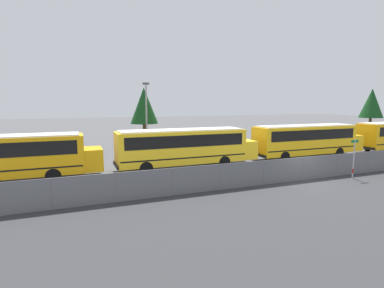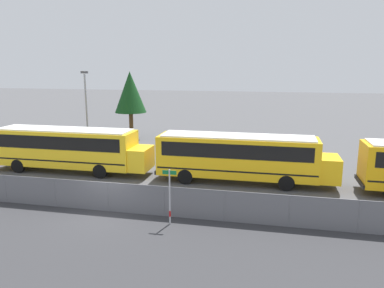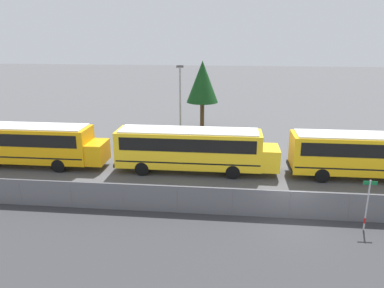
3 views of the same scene
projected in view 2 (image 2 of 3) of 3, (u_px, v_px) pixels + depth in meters
The scene contains 8 objects.
ground_plane at pixel (109, 211), 20.25m from camera, with size 200.00×200.00×0.00m, color #4C4C4F.
road_strip at pixel (42, 268), 14.51m from camera, with size 96.99×12.00×0.01m.
fence at pixel (108, 196), 20.07m from camera, with size 63.06×0.07×1.63m.
school_bus_1 at pixel (69, 146), 27.54m from camera, with size 11.90×2.57×3.22m.
school_bus_2 at pixel (241, 155), 24.90m from camera, with size 11.90×2.57×3.22m.
street_sign at pixel (170, 195), 18.29m from camera, with size 0.70×0.09×2.81m.
light_pole at pixel (86, 108), 33.40m from camera, with size 0.60×0.24×7.27m.
tree_1 at pixel (130, 92), 39.72m from camera, with size 3.34×3.34×7.18m.
Camera 2 is at (8.51, -17.66, 7.69)m, focal length 35.00 mm.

